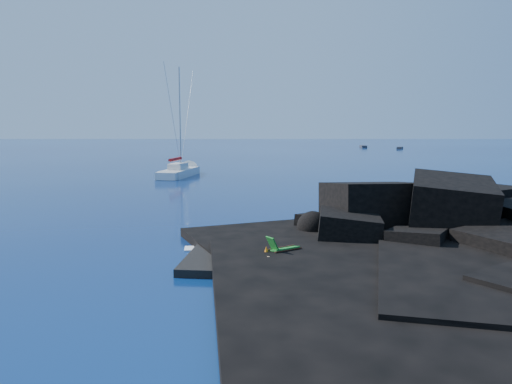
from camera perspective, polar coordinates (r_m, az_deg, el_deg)
ground at (r=22.73m, az=-8.48°, el=-8.15°), size 400.00×400.00×0.00m
headland at (r=27.21m, az=20.93°, el=-5.94°), size 24.00×24.00×3.60m
beach at (r=23.02m, az=2.96°, el=-7.88°), size 9.08×6.86×0.70m
surf_foam at (r=27.40m, az=3.49°, el=-5.35°), size 10.00×8.00×0.06m
sailboat at (r=60.99m, az=-8.72°, el=1.78°), size 4.88×12.77×13.11m
deck_chair at (r=22.44m, az=3.31°, el=-5.98°), size 1.64×1.40×1.05m
towel at (r=21.38m, az=0.15°, el=-8.04°), size 2.11×1.04×0.05m
sunbather at (r=21.34m, az=0.15°, el=-7.64°), size 1.91×0.51×0.25m
marker_cone at (r=22.10m, az=1.18°, el=-6.88°), size 0.40×0.40×0.53m
distant_boat_a at (r=140.98m, az=12.16°, el=5.00°), size 1.55×4.44×0.58m
distant_boat_b at (r=135.07m, az=16.11°, el=4.76°), size 2.64×4.12×0.53m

